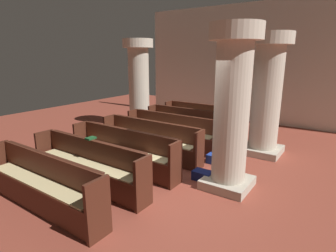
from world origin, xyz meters
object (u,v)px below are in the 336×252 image
kneeler_box_navy (203,176)px  pew_row_3 (150,139)px  pew_row_0 (203,117)px  pillar_aisle_side (267,93)px  pillar_far_side (139,82)px  lectern (231,115)px  pew_row_6 (41,182)px  pew_row_2 (171,130)px  pew_row_5 (88,163)px  hymn_book (91,138)px  pew_row_4 (123,149)px  pew_row_1 (189,123)px  pillar_aisle_rear (232,107)px  kneeler_box_blue (216,159)px

kneeler_box_navy → pew_row_3: bearing=165.8°
pew_row_0 → pillar_aisle_side: size_ratio=0.94×
pillar_far_side → lectern: size_ratio=2.90×
pew_row_6 → pillar_far_side: size_ratio=0.94×
pew_row_2 → pillar_aisle_side: (2.33, 0.95, 1.14)m
pew_row_6 → kneeler_box_navy: pew_row_6 is taller
pew_row_5 → pew_row_6: size_ratio=1.00×
pew_row_6 → kneeler_box_navy: (1.77, 2.55, -0.40)m
pillar_far_side → hymn_book: 4.68m
kneeler_box_navy → pew_row_4: bearing=-162.8°
pew_row_4 → pew_row_5: size_ratio=1.00×
pew_row_1 → pew_row_2: 1.00m
pillar_aisle_side → lectern: 2.99m
pew_row_1 → pillar_aisle_rear: (2.33, -2.44, 1.14)m
kneeler_box_navy → pillar_aisle_rear: bearing=0.9°
pew_row_6 → kneeler_box_blue: (1.61, 3.56, -0.39)m
pew_row_1 → lectern: lectern is taller
pew_row_6 → lectern: 7.09m
pillar_far_side → kneeler_box_navy: 5.12m
pew_row_2 → pillar_aisle_rear: bearing=-31.8°
pew_row_0 → hymn_book: size_ratio=14.70×
lectern → pew_row_6: bearing=-94.7°
pew_row_1 → pew_row_3: bearing=-90.0°
pew_row_4 → pew_row_5: bearing=-90.0°
pew_row_2 → pew_row_6: size_ratio=1.00×
pillar_aisle_side → kneeler_box_navy: 2.90m
pew_row_6 → kneeler_box_navy: 3.13m
pillar_aisle_side → pillar_aisle_rear: size_ratio=1.00×
pew_row_3 → pillar_aisle_side: 3.24m
pillar_far_side → pew_row_0: bearing=17.5°
pew_row_0 → pillar_far_side: 2.65m
pillar_far_side → pew_row_4: bearing=-55.2°
pew_row_0 → pew_row_6: (0.00, -6.00, 0.00)m
pew_row_3 → pillar_far_side: pillar_far_side is taller
lectern → hymn_book: 5.93m
pew_row_0 → pillar_aisle_rear: size_ratio=0.94×
pew_row_1 → kneeler_box_navy: pew_row_1 is taller
kneeler_box_navy → lectern: bearing=104.9°
pew_row_2 → pew_row_3: (0.00, -1.00, 0.00)m
pew_row_0 → hymn_book: 4.83m
pew_row_2 → pew_row_4: same height
pillar_aisle_side → pew_row_2: bearing=-157.8°
lectern → hymn_book: size_ratio=5.41×
pew_row_0 → pew_row_5: bearing=-90.0°
pew_row_3 → kneeler_box_blue: pew_row_3 is taller
pew_row_0 → pillar_far_side: bearing=-162.5°
pew_row_3 → pillar_far_side: size_ratio=0.94×
pew_row_1 → pew_row_4: (0.00, -3.00, 0.00)m
pew_row_5 → pew_row_6: same height
kneeler_box_blue → kneeler_box_navy: bearing=-80.6°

